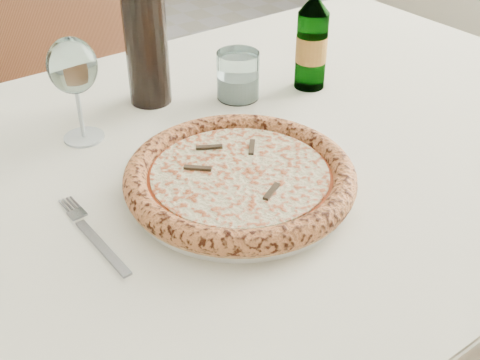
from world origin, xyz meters
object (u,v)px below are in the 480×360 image
Objects in this scene: beer_bottle at (312,41)px; tumbler at (238,79)px; chair_far at (80,100)px; dining_table at (205,201)px; pizza at (240,176)px; wine_glass at (73,68)px; wine_bottle at (145,32)px; plate at (240,186)px.

tumbler is at bearing 164.69° from beer_bottle.
dining_table is at bearing -94.89° from chair_far.
chair_far is 0.89m from pizza.
tumbler is (0.30, -0.02, -0.09)m from wine_glass.
wine_bottle reaches higher than tumbler.
pizza is 1.91× the size of wine_glass.
beer_bottle reaches higher than chair_far.
dining_table is 0.13m from plate.
wine_glass is 0.17m from wine_bottle.
plate is 3.53× the size of tumbler.
tumbler is (0.17, 0.15, 0.12)m from dining_table.
pizza is at bearing -94.32° from chair_far.
pizza is at bearing -90.01° from dining_table.
beer_bottle is at bearing -22.67° from wine_bottle.
chair_far is at bearing 85.68° from plate.
chair_far is at bearing 85.11° from dining_table.
chair_far is 5.35× the size of wine_glass.
tumbler is at bearing -79.99° from chair_far.
dining_table is 0.15m from pizza.
wine_glass is (-0.13, 0.27, 0.12)m from plate.
dining_table is at bearing 89.99° from pizza.
wine_glass is 0.57× the size of wine_bottle.
wine_glass is at bearing 114.97° from pizza.
wine_bottle reaches higher than chair_far.
wine_glass reaches higher than dining_table.
wine_glass reaches higher than pizza.
plate is 1.37× the size of beer_bottle.
tumbler reaches higher than pizza.
dining_table is 0.76m from chair_far.
beer_bottle is (0.44, -0.06, -0.03)m from wine_glass.
pizza is (-0.00, 0.00, 0.02)m from plate.
wine_glass reaches higher than plate.
plate is 1.01× the size of wine_bottle.
tumbler is at bearing -29.30° from wine_bottle.
chair_far is 4.13× the size of beer_bottle.
plate is (-0.06, -0.85, 0.23)m from chair_far.
pizza reaches higher than dining_table.
dining_table is 0.31m from wine_bottle.
chair_far is at bearing 85.68° from pizza.
tumbler is at bearing -3.68° from wine_glass.
plate is at bearing -95.04° from wine_bottle.
dining_table is 18.60× the size of tumbler.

